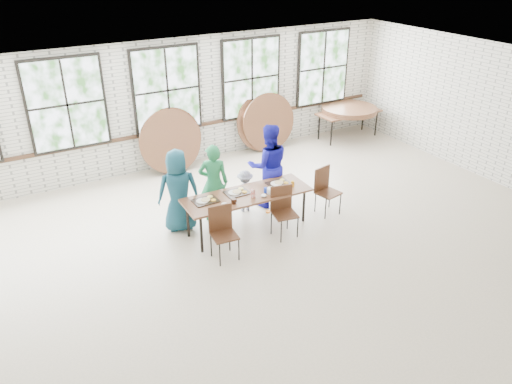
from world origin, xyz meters
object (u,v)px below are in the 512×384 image
(chair_near_right, at_px, (283,207))
(storage_table, at_px, (349,114))
(dining_table, at_px, (247,196))
(chair_near_left, at_px, (222,228))

(chair_near_right, distance_m, storage_table, 5.48)
(chair_near_right, relative_size, storage_table, 0.52)
(dining_table, relative_size, storage_table, 1.34)
(chair_near_left, height_order, storage_table, chair_near_left)
(dining_table, bearing_deg, storage_table, 33.43)
(chair_near_right, bearing_deg, chair_near_left, -164.39)
(dining_table, height_order, storage_table, same)
(chair_near_right, bearing_deg, dining_table, 146.87)
(chair_near_right, xyz_separation_m, storage_table, (4.32, 3.38, 0.13))
(chair_near_left, bearing_deg, chair_near_right, 11.50)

